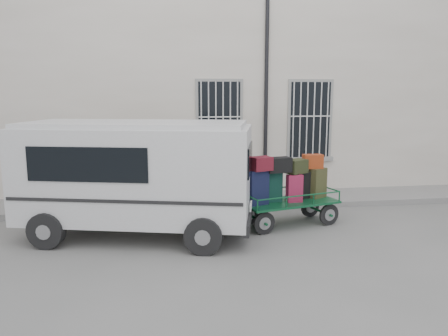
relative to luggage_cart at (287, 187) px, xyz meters
The scene contains 5 objects.
ground 1.18m from the luggage_cart, behind, with size 80.00×80.00×0.00m, color slate.
building 5.91m from the luggage_cart, 97.90° to the left, with size 24.00×5.15×6.00m.
sidewalk 2.45m from the luggage_cart, 109.26° to the left, with size 24.00×1.70×0.15m, color gray.
luggage_cart is the anchor object (origin of this frame).
van 3.40m from the luggage_cart, behind, with size 5.18×3.15×2.44m.
Camera 1 is at (-2.09, -9.44, 3.02)m, focal length 35.00 mm.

